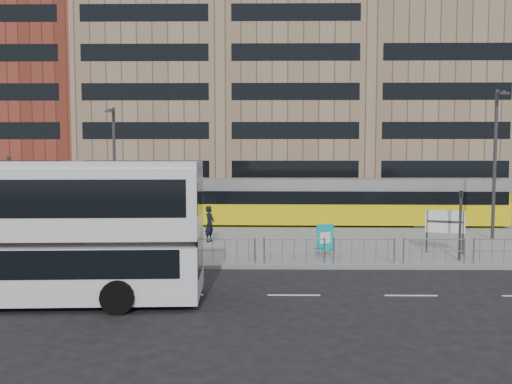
{
  "coord_description": "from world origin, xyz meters",
  "views": [
    {
      "loc": [
        0.91,
        -20.77,
        4.72
      ],
      "look_at": [
        0.58,
        6.0,
        2.84
      ],
      "focal_mm": 35.0,
      "sensor_mm": 36.0,
      "label": 1
    }
  ],
  "objects_px": {
    "double_decker_bus": "(22,227)",
    "ad_panel": "(325,238)",
    "lamp_post_east": "(495,158)",
    "pedestrian": "(210,224)",
    "tram": "(303,202)",
    "bare_tree": "(8,154)",
    "station_sign": "(445,224)",
    "traffic_light_west": "(46,216)",
    "lamp_post_west": "(114,164)",
    "traffic_light_east": "(460,216)"
  },
  "relations": [
    {
      "from": "double_decker_bus",
      "to": "ad_panel",
      "type": "xyz_separation_m",
      "value": [
        10.6,
        6.62,
        -1.43
      ]
    },
    {
      "from": "lamp_post_east",
      "to": "pedestrian",
      "type": "bearing_deg",
      "value": -176.51
    },
    {
      "from": "tram",
      "to": "bare_tree",
      "type": "distance_m",
      "value": 18.8
    },
    {
      "from": "tram",
      "to": "station_sign",
      "type": "bearing_deg",
      "value": -58.06
    },
    {
      "from": "pedestrian",
      "to": "traffic_light_west",
      "type": "height_order",
      "value": "traffic_light_west"
    },
    {
      "from": "pedestrian",
      "to": "lamp_post_west",
      "type": "bearing_deg",
      "value": 78.27
    },
    {
      "from": "tram",
      "to": "lamp_post_west",
      "type": "height_order",
      "value": "lamp_post_west"
    },
    {
      "from": "traffic_light_east",
      "to": "traffic_light_west",
      "type": "bearing_deg",
      "value": -159.63
    },
    {
      "from": "ad_panel",
      "to": "traffic_light_west",
      "type": "relative_size",
      "value": 0.49
    },
    {
      "from": "ad_panel",
      "to": "traffic_light_west",
      "type": "height_order",
      "value": "traffic_light_west"
    },
    {
      "from": "tram",
      "to": "traffic_light_west",
      "type": "relative_size",
      "value": 8.55
    },
    {
      "from": "double_decker_bus",
      "to": "tram",
      "type": "height_order",
      "value": "double_decker_bus"
    },
    {
      "from": "ad_panel",
      "to": "pedestrian",
      "type": "xyz_separation_m",
      "value": [
        -5.69,
        4.23,
        0.08
      ]
    },
    {
      "from": "lamp_post_west",
      "to": "bare_tree",
      "type": "height_order",
      "value": "lamp_post_west"
    },
    {
      "from": "double_decker_bus",
      "to": "lamp_post_west",
      "type": "relative_size",
      "value": 1.53
    },
    {
      "from": "traffic_light_east",
      "to": "bare_tree",
      "type": "bearing_deg",
      "value": -179.24
    },
    {
      "from": "lamp_post_west",
      "to": "lamp_post_east",
      "type": "height_order",
      "value": "lamp_post_east"
    },
    {
      "from": "double_decker_bus",
      "to": "lamp_post_west",
      "type": "bearing_deg",
      "value": 92.4
    },
    {
      "from": "ad_panel",
      "to": "pedestrian",
      "type": "bearing_deg",
      "value": 125.63
    },
    {
      "from": "tram",
      "to": "traffic_light_west",
      "type": "distance_m",
      "value": 16.99
    },
    {
      "from": "double_decker_bus",
      "to": "pedestrian",
      "type": "xyz_separation_m",
      "value": [
        4.9,
        10.85,
        -1.35
      ]
    },
    {
      "from": "station_sign",
      "to": "lamp_post_east",
      "type": "height_order",
      "value": "lamp_post_east"
    },
    {
      "from": "pedestrian",
      "to": "lamp_post_east",
      "type": "relative_size",
      "value": 0.24
    },
    {
      "from": "pedestrian",
      "to": "lamp_post_west",
      "type": "height_order",
      "value": "lamp_post_west"
    },
    {
      "from": "lamp_post_east",
      "to": "lamp_post_west",
      "type": "bearing_deg",
      "value": 173.01
    },
    {
      "from": "traffic_light_east",
      "to": "lamp_post_east",
      "type": "bearing_deg",
      "value": 73.48
    },
    {
      "from": "pedestrian",
      "to": "lamp_post_east",
      "type": "bearing_deg",
      "value": -67.86
    },
    {
      "from": "tram",
      "to": "lamp_post_west",
      "type": "xyz_separation_m",
      "value": [
        -11.81,
        -3.11,
        2.59
      ]
    },
    {
      "from": "double_decker_bus",
      "to": "traffic_light_west",
      "type": "xyz_separation_m",
      "value": [
        -1.78,
        5.87,
        -0.35
      ]
    },
    {
      "from": "double_decker_bus",
      "to": "lamp_post_east",
      "type": "xyz_separation_m",
      "value": [
        20.58,
        11.81,
        2.17
      ]
    },
    {
      "from": "ad_panel",
      "to": "pedestrian",
      "type": "distance_m",
      "value": 7.09
    },
    {
      "from": "bare_tree",
      "to": "ad_panel",
      "type": "bearing_deg",
      "value": -22.88
    },
    {
      "from": "station_sign",
      "to": "lamp_post_west",
      "type": "distance_m",
      "value": 19.15
    },
    {
      "from": "station_sign",
      "to": "ad_panel",
      "type": "bearing_deg",
      "value": -152.27
    },
    {
      "from": "traffic_light_east",
      "to": "lamp_post_west",
      "type": "xyz_separation_m",
      "value": [
        -17.81,
        8.3,
        2.18
      ]
    },
    {
      "from": "traffic_light_east",
      "to": "bare_tree",
      "type": "distance_m",
      "value": 25.73
    },
    {
      "from": "double_decker_bus",
      "to": "tram",
      "type": "bearing_deg",
      "value": 56.45
    },
    {
      "from": "station_sign",
      "to": "lamp_post_east",
      "type": "distance_m",
      "value": 6.6
    },
    {
      "from": "double_decker_bus",
      "to": "ad_panel",
      "type": "height_order",
      "value": "double_decker_bus"
    },
    {
      "from": "pedestrian",
      "to": "traffic_light_east",
      "type": "xyz_separation_m",
      "value": [
        11.61,
        -4.66,
        1.0
      ]
    },
    {
      "from": "double_decker_bus",
      "to": "traffic_light_east",
      "type": "bearing_deg",
      "value": 17.84
    },
    {
      "from": "ad_panel",
      "to": "lamp_post_west",
      "type": "height_order",
      "value": "lamp_post_west"
    },
    {
      "from": "traffic_light_west",
      "to": "lamp_post_west",
      "type": "height_order",
      "value": "lamp_post_west"
    },
    {
      "from": "pedestrian",
      "to": "ad_panel",
      "type": "bearing_deg",
      "value": -107.97
    },
    {
      "from": "tram",
      "to": "lamp_post_west",
      "type": "distance_m",
      "value": 12.48
    },
    {
      "from": "lamp_post_west",
      "to": "pedestrian",
      "type": "bearing_deg",
      "value": -30.39
    },
    {
      "from": "double_decker_bus",
      "to": "station_sign",
      "type": "bearing_deg",
      "value": 22.47
    },
    {
      "from": "traffic_light_west",
      "to": "lamp_post_west",
      "type": "distance_m",
      "value": 8.9
    },
    {
      "from": "station_sign",
      "to": "bare_tree",
      "type": "distance_m",
      "value": 25.25
    },
    {
      "from": "double_decker_bus",
      "to": "lamp_post_west",
      "type": "height_order",
      "value": "lamp_post_west"
    }
  ]
}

